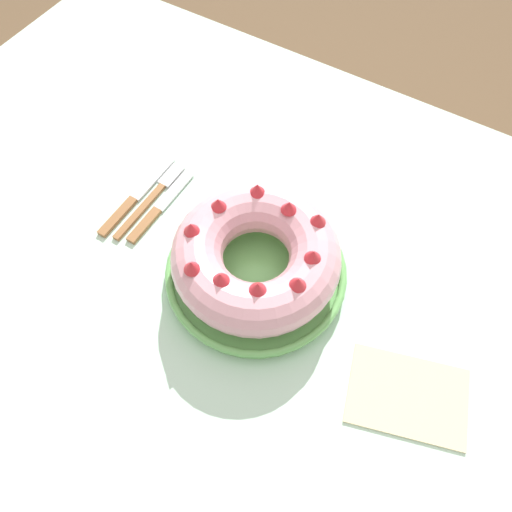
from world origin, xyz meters
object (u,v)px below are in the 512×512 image
serving_knife (133,200)px  cake_knife (157,211)px  serving_dish (256,273)px  fork (154,195)px  bundt_cake (256,256)px  napkin (408,396)px

serving_knife → cake_knife: bearing=-0.1°
serving_dish → fork: 0.24m
fork → serving_knife: serving_knife is taller
fork → bundt_cake: bearing=-12.8°
bundt_cake → serving_knife: bearing=176.4°
bundt_cake → napkin: (0.28, -0.05, -0.07)m
bundt_cake → fork: bundt_cake is taller
serving_dish → serving_knife: bearing=176.4°
serving_knife → napkin: 0.55m
fork → serving_knife: (-0.03, -0.03, 0.00)m
serving_knife → napkin: serving_knife is taller
serving_knife → bundt_cake: bearing=-8.1°
serving_dish → fork: size_ratio=1.55×
cake_knife → napkin: size_ratio=1.03×
serving_dish → fork: (-0.24, 0.04, -0.01)m
serving_dish → serving_knife: (-0.26, 0.02, -0.01)m
cake_knife → serving_knife: bearing=-177.0°
bundt_cake → cake_knife: 0.22m
bundt_cake → cake_knife: size_ratio=1.49×
cake_knife → fork: bearing=133.9°
bundt_cake → serving_knife: size_ratio=1.29×
bundt_cake → cake_knife: bundt_cake is taller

